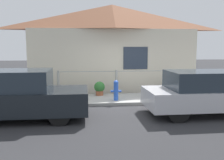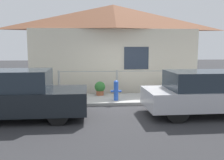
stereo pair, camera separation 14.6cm
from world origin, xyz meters
The scene contains 9 objects.
ground_plane centered at (0.00, 0.00, 0.00)m, with size 60.00×60.00×0.00m, color #2D2D30.
sidewalk centered at (0.00, 0.91, 0.06)m, with size 24.00×1.82×0.11m.
house centered at (0.00, 3.40, 3.25)m, with size 7.98×2.23×4.08m.
fence centered at (0.00, 1.67, 0.68)m, with size 4.90×0.10×1.02m.
car_left centered at (-3.30, -1.34, 0.71)m, with size 4.08×1.65×1.44m.
car_right centered at (2.42, -1.34, 0.69)m, with size 3.82×1.72×1.36m.
fire_hydrant centered at (-0.16, 0.44, 0.51)m, with size 0.40×0.18×0.75m.
potted_plant_near_hydrant centered at (-0.72, 1.47, 0.42)m, with size 0.44×0.44×0.57m.
potted_plant_by_fence centered at (-3.03, 1.44, 0.41)m, with size 0.37×0.37×0.54m.
Camera 1 is at (-1.24, -8.62, 2.11)m, focal length 40.00 mm.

